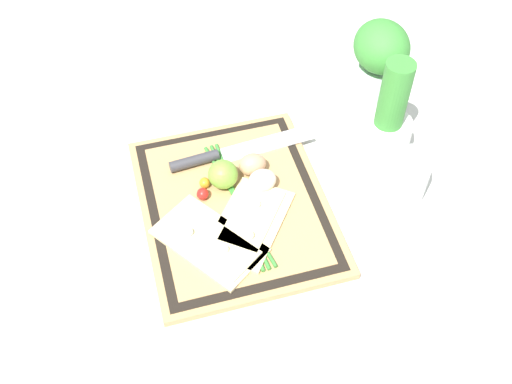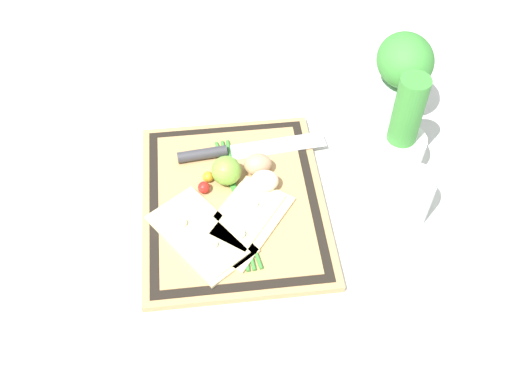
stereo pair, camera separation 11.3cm
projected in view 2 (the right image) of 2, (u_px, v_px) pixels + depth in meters
The scene contains 14 objects.
ground_plane at pixel (234, 205), 1.16m from camera, with size 6.00×6.00×0.00m, color silver.
cutting_board at pixel (234, 203), 1.15m from camera, with size 0.42×0.35×0.02m.
pizza_slice_near at pixel (202, 235), 1.08m from camera, with size 0.23×0.21×0.02m.
pizza_slice_far at pixel (245, 220), 1.11m from camera, with size 0.22×0.20×0.02m.
knife at pixel (228, 151), 1.21m from camera, with size 0.06×0.31×0.02m.
egg_brown at pixel (258, 164), 1.17m from camera, with size 0.04×0.05×0.04m, color tan.
egg_pink at pixel (264, 181), 1.14m from camera, with size 0.04×0.05×0.04m, color beige.
lime at pixel (226, 171), 1.15m from camera, with size 0.06×0.06×0.06m, color #70A838.
cherry_tomato_red at pixel (204, 187), 1.15m from camera, with size 0.02×0.02×0.02m, color red.
cherry_tomato_yellow at pixel (208, 177), 1.16m from camera, with size 0.02×0.02×0.02m, color orange.
scallion_bunch at pixel (237, 200), 1.14m from camera, with size 0.32×0.06×0.01m.
herb_pot at pixel (401, 138), 1.16m from camera, with size 0.10×0.10×0.22m.
sauce_jar at pixel (410, 199), 1.11m from camera, with size 0.08×0.08×0.11m.
herb_glass at pixel (402, 74), 1.21m from camera, with size 0.13×0.11×0.21m.
Camera 2 is at (0.71, -0.04, 0.91)m, focal length 42.00 mm.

